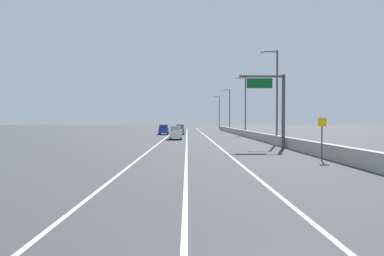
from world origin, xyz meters
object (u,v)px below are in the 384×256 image
(lamp_post_right_third, at_px, (244,102))
(car_white_1, at_px, (176,133))
(overhead_sign_gantry, at_px, (276,102))
(car_blue_2, at_px, (164,130))
(car_gray_0, at_px, (180,130))
(speed_advisory_sign, at_px, (322,136))
(lamp_post_right_fourth, at_px, (229,107))
(lamp_post_right_second, at_px, (275,91))
(lamp_post_right_fifth, at_px, (219,110))

(lamp_post_right_third, xyz_separation_m, car_white_1, (-12.82, -14.62, -5.41))
(overhead_sign_gantry, relative_size, car_blue_2, 1.59)
(car_gray_0, bearing_deg, car_blue_2, 179.57)
(overhead_sign_gantry, xyz_separation_m, speed_advisory_sign, (0.44, -10.52, -2.96))
(overhead_sign_gantry, bearing_deg, car_white_1, 123.07)
(lamp_post_right_fourth, bearing_deg, lamp_post_right_second, -90.64)
(lamp_post_right_second, distance_m, car_white_1, 16.89)
(car_gray_0, xyz_separation_m, car_blue_2, (-3.31, 0.02, -0.02))
(overhead_sign_gantry, bearing_deg, lamp_post_right_fifth, 88.80)
(lamp_post_right_second, height_order, car_gray_0, lamp_post_right_second)
(speed_advisory_sign, distance_m, car_blue_2, 47.26)
(speed_advisory_sign, bearing_deg, lamp_post_right_second, 86.25)
(lamp_post_right_third, distance_m, car_blue_2, 17.10)
(speed_advisory_sign, height_order, lamp_post_right_fourth, lamp_post_right_fourth)
(speed_advisory_sign, bearing_deg, lamp_post_right_fifth, 89.22)
(lamp_post_right_fourth, bearing_deg, car_gray_0, -120.43)
(lamp_post_right_fourth, xyz_separation_m, car_gray_0, (-12.62, -21.49, -5.40))
(lamp_post_right_second, relative_size, car_white_1, 2.46)
(speed_advisory_sign, relative_size, car_blue_2, 0.64)
(lamp_post_right_second, distance_m, lamp_post_right_fifth, 74.50)
(speed_advisory_sign, height_order, car_white_1, speed_advisory_sign)
(lamp_post_right_fourth, distance_m, lamp_post_right_fifth, 24.84)
(lamp_post_right_fourth, relative_size, car_blue_2, 2.40)
(car_white_1, bearing_deg, overhead_sign_gantry, -56.93)
(speed_advisory_sign, relative_size, car_white_1, 0.65)
(lamp_post_right_third, distance_m, car_white_1, 20.18)
(car_gray_0, height_order, car_blue_2, car_gray_0)
(lamp_post_right_third, distance_m, car_gray_0, 14.07)
(car_gray_0, bearing_deg, car_white_1, -90.82)
(overhead_sign_gantry, height_order, lamp_post_right_third, lamp_post_right_third)
(lamp_post_right_second, bearing_deg, lamp_post_right_third, 88.85)
(lamp_post_right_fifth, xyz_separation_m, car_gray_0, (-12.20, -46.32, -5.40))
(lamp_post_right_second, relative_size, lamp_post_right_fourth, 1.00)
(lamp_post_right_fifth, distance_m, car_gray_0, 48.20)
(lamp_post_right_fifth, bearing_deg, car_white_1, -100.97)
(overhead_sign_gantry, distance_m, speed_advisory_sign, 10.94)
(overhead_sign_gantry, xyz_separation_m, lamp_post_right_third, (2.05, 31.16, 1.69))
(car_gray_0, bearing_deg, overhead_sign_gantry, -73.05)
(speed_advisory_sign, xyz_separation_m, car_gray_0, (-10.96, 45.02, -0.74))
(lamp_post_right_third, relative_size, car_gray_0, 2.72)
(overhead_sign_gantry, xyz_separation_m, car_blue_2, (-13.82, 34.53, -3.72))
(lamp_post_right_second, xyz_separation_m, lamp_post_right_fourth, (0.56, 49.67, 0.00))
(speed_advisory_sign, distance_m, car_white_1, 29.30)
(car_gray_0, distance_m, car_white_1, 17.97)
(lamp_post_right_third, distance_m, lamp_post_right_fourth, 24.83)
(speed_advisory_sign, relative_size, lamp_post_right_fifth, 0.27)
(lamp_post_right_second, xyz_separation_m, car_gray_0, (-12.06, 28.18, -5.40))
(overhead_sign_gantry, xyz_separation_m, car_white_1, (-10.77, 16.54, -3.72))
(lamp_post_right_fourth, distance_m, car_gray_0, 25.50)
(lamp_post_right_fifth, xyz_separation_m, car_white_1, (-12.46, -64.28, -5.41))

